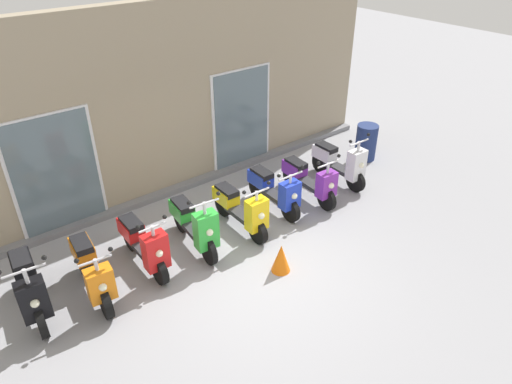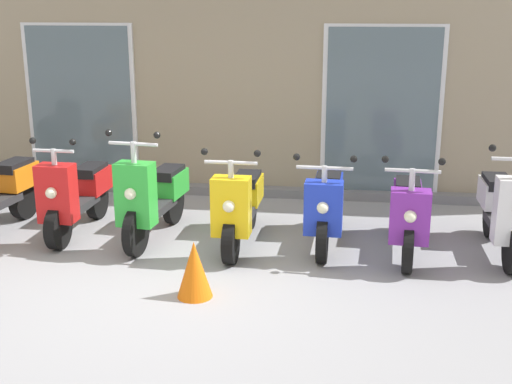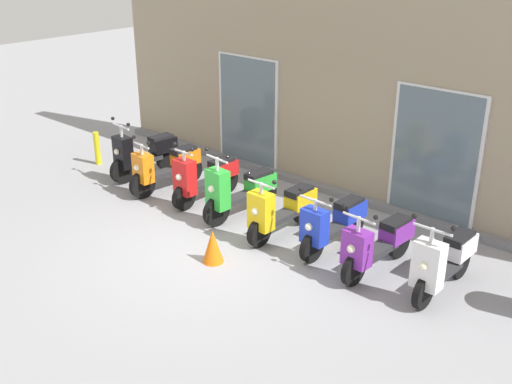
# 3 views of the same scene
# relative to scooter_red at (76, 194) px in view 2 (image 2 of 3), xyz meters

# --- Properties ---
(ground_plane) EXTENTS (40.00, 40.00, 0.00)m
(ground_plane) POSITION_rel_scooter_red_xyz_m (1.40, -1.22, -0.46)
(ground_plane) COLOR #939399
(storefront_facade) EXTENTS (11.21, 0.50, 3.83)m
(storefront_facade) POSITION_rel_scooter_red_xyz_m (1.40, 2.05, 1.39)
(storefront_facade) COLOR gray
(storefront_facade) RESTS_ON ground_plane
(scooter_red) EXTENTS (0.51, 1.55, 1.20)m
(scooter_red) POSITION_rel_scooter_red_xyz_m (0.00, 0.00, 0.00)
(scooter_red) COLOR black
(scooter_red) RESTS_ON ground_plane
(scooter_green) EXTENTS (0.59, 1.62, 1.31)m
(scooter_green) POSITION_rel_scooter_red_xyz_m (0.93, -0.08, 0.04)
(scooter_green) COLOR black
(scooter_green) RESTS_ON ground_plane
(scooter_yellow) EXTENTS (0.60, 1.57, 1.17)m
(scooter_yellow) POSITION_rel_scooter_red_xyz_m (1.90, -0.13, -0.01)
(scooter_yellow) COLOR black
(scooter_yellow) RESTS_ON ground_plane
(scooter_blue) EXTENTS (0.63, 1.53, 1.11)m
(scooter_blue) POSITION_rel_scooter_red_xyz_m (2.81, -0.01, -0.01)
(scooter_blue) COLOR black
(scooter_blue) RESTS_ON ground_plane
(scooter_purple) EXTENTS (0.59, 1.61, 1.15)m
(scooter_purple) POSITION_rel_scooter_red_xyz_m (3.67, -0.11, -0.02)
(scooter_purple) COLOR black
(scooter_purple) RESTS_ON ground_plane
(scooter_white) EXTENTS (0.60, 1.53, 1.26)m
(scooter_white) POSITION_rel_scooter_red_xyz_m (4.64, -0.06, 0.03)
(scooter_white) COLOR black
(scooter_white) RESTS_ON ground_plane
(traffic_cone) EXTENTS (0.32, 0.32, 0.52)m
(traffic_cone) POSITION_rel_scooter_red_xyz_m (1.70, -1.50, -0.20)
(traffic_cone) COLOR orange
(traffic_cone) RESTS_ON ground_plane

